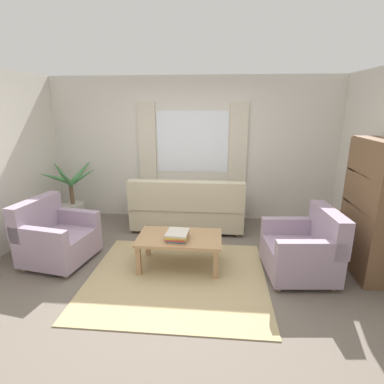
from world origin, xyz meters
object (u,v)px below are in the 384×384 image
object	(u,v)px
armchair_right	(304,250)
book_stack_on_table	(177,235)
bookshelf	(368,207)
couch	(188,209)
armchair_left	(55,237)
potted_plant	(72,199)
coffee_table	(179,240)

from	to	relation	value
armchair_right	book_stack_on_table	world-z (taller)	armchair_right
book_stack_on_table	bookshelf	size ratio (longest dim) A/B	0.18
book_stack_on_table	bookshelf	world-z (taller)	bookshelf
couch	armchair_left	world-z (taller)	couch
couch	armchair_left	distance (m)	2.13
armchair_left	book_stack_on_table	distance (m)	1.72
potted_plant	coffee_table	bearing A→B (deg)	-33.44
armchair_right	potted_plant	distance (m)	4.04
coffee_table	couch	bearing A→B (deg)	91.05
book_stack_on_table	bookshelf	bearing A→B (deg)	4.67
armchair_right	couch	bearing A→B (deg)	-135.18
couch	book_stack_on_table	bearing A→B (deg)	90.47
coffee_table	potted_plant	bearing A→B (deg)	146.56
armchair_left	bookshelf	world-z (taller)	bookshelf
armchair_left	book_stack_on_table	bearing A→B (deg)	-83.16
armchair_right	bookshelf	world-z (taller)	bookshelf
potted_plant	book_stack_on_table	bearing A→B (deg)	-35.15
armchair_left	armchair_right	size ratio (longest dim) A/B	1.07
couch	book_stack_on_table	distance (m)	1.39
armchair_left	coffee_table	size ratio (longest dim) A/B	0.88
coffee_table	bookshelf	distance (m)	2.41
book_stack_on_table	potted_plant	world-z (taller)	potted_plant
potted_plant	bookshelf	world-z (taller)	bookshelf
book_stack_on_table	coffee_table	bearing A→B (deg)	81.92
armchair_left	potted_plant	size ratio (longest dim) A/B	0.81
armchair_right	book_stack_on_table	size ratio (longest dim) A/B	2.86
bookshelf	armchair_right	bearing A→B (deg)	102.91
armchair_right	book_stack_on_table	distance (m)	1.61
armchair_right	coffee_table	xyz separation A→B (m)	(-1.59, 0.07, 0.03)
bookshelf	couch	bearing A→B (deg)	63.36
book_stack_on_table	bookshelf	distance (m)	2.40
armchair_right	potted_plant	world-z (taller)	potted_plant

